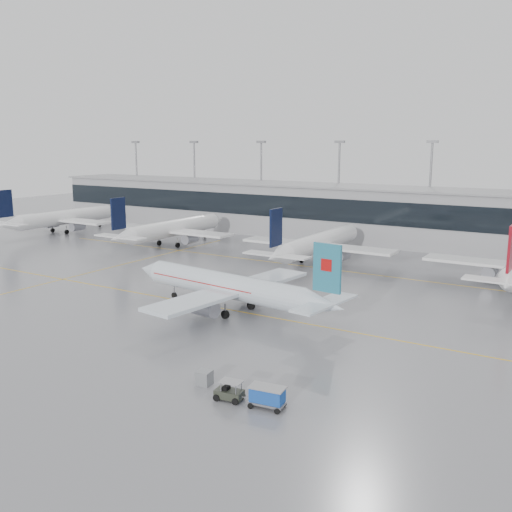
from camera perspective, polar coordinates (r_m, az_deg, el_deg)
The scene contains 15 objects.
ground at distance 78.78m, azimuth -4.61°, elevation -5.02°, with size 320.00×320.00×0.00m, color gray.
taxi_line_main at distance 78.78m, azimuth -4.61°, elevation -5.01°, with size 120.00×0.25×0.01m, color yellow.
taxi_line_north at distance 103.71m, azimuth 5.23°, elevation -1.06°, with size 120.00×0.25×0.01m, color yellow.
taxi_line_cross at distance 108.88m, azimuth -12.71°, elevation -0.70°, with size 0.25×60.00×0.01m, color yellow.
terminal at distance 131.78m, azimuth 11.53°, elevation 4.03°, with size 180.00×15.00×12.00m, color #97979B.
terminal_glass at distance 124.59m, azimuth 10.34°, elevation 4.36°, with size 180.00×0.20×5.00m, color black.
terminal_roof at distance 131.17m, azimuth 11.64°, elevation 6.72°, with size 182.00×16.00×0.40m, color gray.
light_masts at distance 136.73m, azimuth 12.53°, elevation 7.34°, with size 156.40×1.00×22.60m.
air_canada_jet at distance 74.93m, azimuth -2.48°, elevation -3.13°, with size 35.07×27.84×10.84m.
parked_jet_a at distance 149.96m, azimuth -18.77°, elevation 3.63°, with size 29.64×36.96×11.72m.
parked_jet_b at distance 125.16m, azimuth -8.45°, elevation 2.71°, with size 29.64×36.96×11.72m.
parked_jet_c at distance 106.26m, azimuth 6.16°, elevation 1.26°, with size 29.64×36.96×11.72m.
baggage_tug at distance 51.02m, azimuth -2.70°, elevation -13.54°, with size 3.73×1.83×1.78m.
baggage_cart at distance 49.44m, azimuth 1.14°, elevation -13.77°, with size 3.23×2.07×1.88m.
gse_unit at distance 54.10m, azimuth -5.20°, elevation -12.03°, with size 1.34×1.25×1.34m, color gray.
Camera 1 is at (44.98, -60.83, 21.98)m, focal length 40.00 mm.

